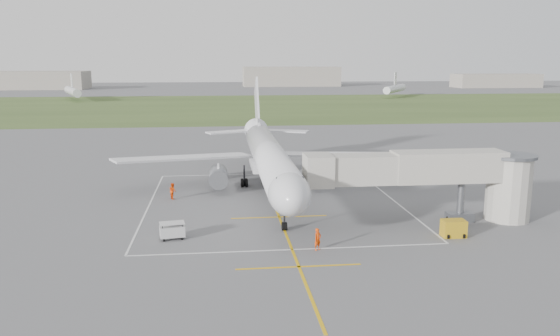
{
  "coord_description": "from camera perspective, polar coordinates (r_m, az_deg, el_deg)",
  "views": [
    {
      "loc": [
        -6.07,
        -64.23,
        15.99
      ],
      "look_at": [
        0.78,
        -4.0,
        4.0
      ],
      "focal_mm": 35.0,
      "sensor_mm": 36.0,
      "label": 1
    }
  ],
  "objects": [
    {
      "name": "distant_aircraft",
      "position": [
        235.87,
        -4.13,
        8.15
      ],
      "size": [
        154.3,
        35.28,
        8.85
      ],
      "color": "silver",
      "rests_on": "ground"
    },
    {
      "name": "ramp_worker_wing",
      "position": [
        65.14,
        -11.14,
        -2.37
      ],
      "size": [
        1.06,
        1.15,
        1.91
      ],
      "primitive_type": "imported",
      "rotation": [
        0.0,
        0.0,
        2.03
      ],
      "color": "#E74107",
      "rests_on": "ground"
    },
    {
      "name": "ground",
      "position": [
        66.47,
        -1.05,
        -2.73
      ],
      "size": [
        700.0,
        700.0,
        0.0
      ],
      "primitive_type": "plane",
      "color": "#5A5A5D",
      "rests_on": "ground"
    },
    {
      "name": "grass_strip",
      "position": [
        194.98,
        -4.7,
        6.45
      ],
      "size": [
        700.0,
        120.0,
        0.02
      ],
      "primitive_type": "cube",
      "color": "#394E22",
      "rests_on": "ground"
    },
    {
      "name": "distant_hangars",
      "position": [
        329.75,
        -8.34,
        9.2
      ],
      "size": [
        345.0,
        49.0,
        12.0
      ],
      "color": "gray",
      "rests_on": "ground"
    },
    {
      "name": "ramp_worker_nose",
      "position": [
        47.16,
        3.96,
        -7.43
      ],
      "size": [
        0.83,
        0.77,
        1.91
      ],
      "primitive_type": "imported",
      "rotation": [
        0.0,
        0.0,
        0.6
      ],
      "color": "#EF4107",
      "rests_on": "ground"
    },
    {
      "name": "airliner",
      "position": [
        66.28,
        -1.13,
        1.11
      ],
      "size": [
        38.93,
        46.75,
        13.52
      ],
      "color": "silver",
      "rests_on": "ground"
    },
    {
      "name": "jet_bridge",
      "position": [
        56.34,
        16.42,
        -0.79
      ],
      "size": [
        23.4,
        5.0,
        7.2
      ],
      "color": "#9F9D90",
      "rests_on": "ground"
    },
    {
      "name": "baggage_cart",
      "position": [
        50.82,
        -11.19,
        -6.44
      ],
      "size": [
        2.4,
        1.67,
        1.54
      ],
      "rotation": [
        0.0,
        0.0,
        0.16
      ],
      "color": "silver",
      "rests_on": "ground"
    },
    {
      "name": "gpu_unit",
      "position": [
        52.97,
        17.68,
        -6.04
      ],
      "size": [
        2.15,
        1.55,
        1.59
      ],
      "rotation": [
        0.0,
        0.0,
        -0.02
      ],
      "color": "#B78D16",
      "rests_on": "ground"
    },
    {
      "name": "apron_markings",
      "position": [
        60.86,
        -0.53,
        -4.04
      ],
      "size": [
        28.2,
        60.0,
        0.01
      ],
      "color": "gold",
      "rests_on": "ground"
    }
  ]
}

